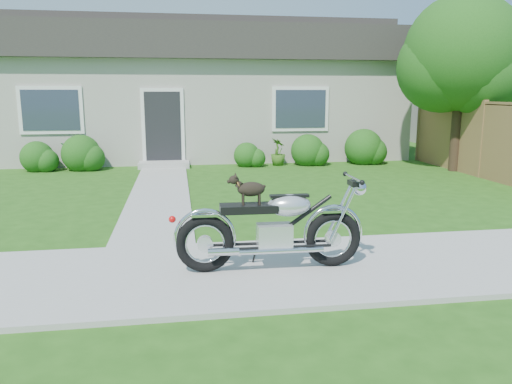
# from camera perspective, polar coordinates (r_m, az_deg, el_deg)

# --- Properties ---
(ground) EXTENTS (80.00, 80.00, 0.00)m
(ground) POSITION_cam_1_polar(r_m,az_deg,el_deg) (5.98, 2.28, -8.91)
(ground) COLOR #235114
(ground) RESTS_ON ground
(sidewalk) EXTENTS (24.00, 2.20, 0.04)m
(sidewalk) POSITION_cam_1_polar(r_m,az_deg,el_deg) (5.97, 2.28, -8.73)
(sidewalk) COLOR #9E9B93
(sidewalk) RESTS_ON ground
(walkway) EXTENTS (1.20, 8.00, 0.03)m
(walkway) POSITION_cam_1_polar(r_m,az_deg,el_deg) (10.71, -10.90, 0.04)
(walkway) COLOR #9E9B93
(walkway) RESTS_ON ground
(house) EXTENTS (12.60, 7.03, 4.50)m
(house) POSITION_cam_1_polar(r_m,az_deg,el_deg) (17.53, -5.45, 11.52)
(house) COLOR #B2ADA1
(house) RESTS_ON ground
(fence) EXTENTS (0.12, 6.62, 1.90)m
(fence) POSITION_cam_1_polar(r_m,az_deg,el_deg) (13.52, 24.42, 5.50)
(fence) COLOR olive
(fence) RESTS_ON ground
(tree_near) EXTENTS (2.98, 2.98, 4.57)m
(tree_near) POSITION_cam_1_polar(r_m,az_deg,el_deg) (14.34, 23.05, 13.86)
(tree_near) COLOR #3D2B1C
(tree_near) RESTS_ON ground
(tree_far) EXTENTS (3.01, 3.01, 4.62)m
(tree_far) POSITION_cam_1_polar(r_m,az_deg,el_deg) (18.39, 25.07, 13.03)
(tree_far) COLOR #3D2B1C
(tree_far) RESTS_ON ground
(shrub_row) EXTENTS (10.14, 1.11, 1.11)m
(shrub_row) POSITION_cam_1_polar(r_m,az_deg,el_deg) (14.17, -3.19, 4.60)
(shrub_row) COLOR #1E5015
(shrub_row) RESTS_ON ground
(potted_plant_left) EXTENTS (0.88, 0.89, 0.75)m
(potted_plant_left) POSITION_cam_1_polar(r_m,az_deg,el_deg) (14.42, -19.94, 3.86)
(potted_plant_left) COLOR #195E21
(potted_plant_left) RESTS_ON ground
(potted_plant_right) EXTENTS (0.57, 0.57, 0.79)m
(potted_plant_right) POSITION_cam_1_polar(r_m,az_deg,el_deg) (14.44, 2.53, 4.61)
(potted_plant_right) COLOR #35601A
(potted_plant_right) RESTS_ON ground
(motorcycle_with_dog) EXTENTS (2.22, 0.60, 1.12)m
(motorcycle_with_dog) POSITION_cam_1_polar(r_m,az_deg,el_deg) (5.76, 2.10, -4.07)
(motorcycle_with_dog) COLOR black
(motorcycle_with_dog) RESTS_ON sidewalk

